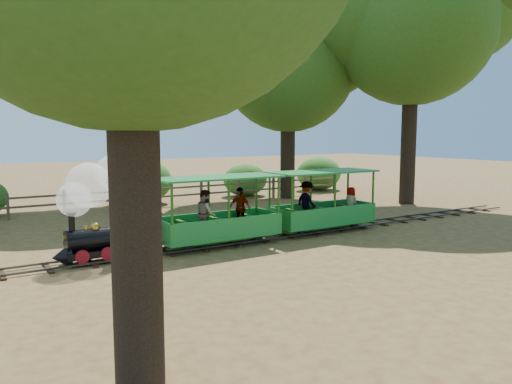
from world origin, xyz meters
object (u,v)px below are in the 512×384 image
carriage_rear (321,207)px  fence (181,192)px  locomotive (99,200)px  carriage_front (219,218)px

carriage_rear → fence: bearing=100.0°
locomotive → carriage_rear: (7.13, -0.08, -0.74)m
carriage_front → carriage_rear: 3.79m
locomotive → carriage_rear: locomotive is taller
locomotive → fence: locomotive is taller
fence → carriage_front: bearing=-106.5°
locomotive → carriage_rear: size_ratio=0.75×
locomotive → carriage_front: size_ratio=0.75×
carriage_front → fence: (2.38, 8.04, -0.24)m
carriage_front → fence: size_ratio=0.20×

